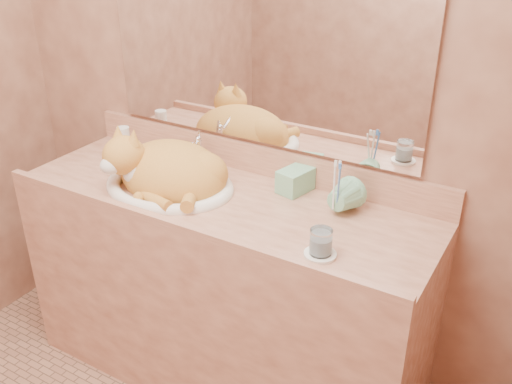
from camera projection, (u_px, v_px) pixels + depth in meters
The scene contains 12 objects.
wall_back at pixel (258, 74), 2.12m from camera, with size 2.40×0.02×2.50m, color brown.
vanity_counter at pixel (223, 292), 2.29m from camera, with size 1.60×0.55×0.85m, color #975943, non-canonical shape.
mirror at pixel (257, 37), 2.05m from camera, with size 1.30×0.02×0.80m, color white.
sink_basin at pixel (168, 168), 2.14m from camera, with size 0.51×0.42×0.16m, color white, non-canonical shape.
faucet at pixel (199, 152), 2.29m from camera, with size 0.04×0.11×0.15m, color white, non-canonical shape.
cat at pixel (165, 168), 2.15m from camera, with size 0.45×0.37×0.24m, color #BB772B, non-canonical shape.
soap_dispenser at pixel (284, 172), 2.06m from camera, with size 0.09×0.09×0.20m, color #7CC79C.
toothbrush_cup at pixel (335, 204), 1.94m from camera, with size 0.12×0.12×0.11m, color #7CC79C.
toothbrushes at pixel (337, 185), 1.91m from camera, with size 0.03×0.03×0.21m, color white, non-canonical shape.
saucer at pixel (320, 254), 1.75m from camera, with size 0.10×0.10×0.01m, color white.
water_glass at pixel (321, 242), 1.73m from camera, with size 0.07×0.07×0.08m, color white.
lotion_bottle at pixel (124, 141), 2.42m from camera, with size 0.05×0.05×0.13m, color white.
Camera 1 is at (1.05, -0.80, 1.82)m, focal length 40.00 mm.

